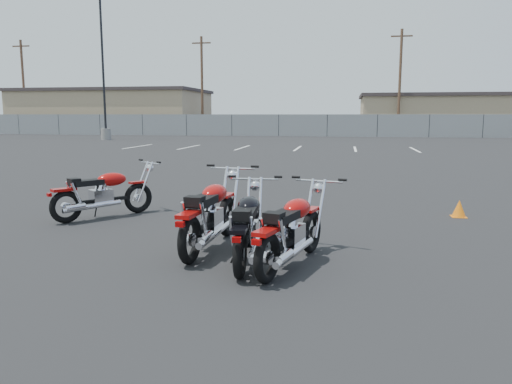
% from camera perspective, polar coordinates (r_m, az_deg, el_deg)
% --- Properties ---
extents(ground, '(120.00, 120.00, 0.00)m').
position_cam_1_polar(ground, '(6.89, -2.52, -6.06)').
color(ground, black).
rests_on(ground, ground).
extents(motorcycle_front_red, '(1.48, 1.74, 0.95)m').
position_cam_1_polar(motorcycle_front_red, '(8.98, -17.05, -0.14)').
color(motorcycle_front_red, black).
rests_on(motorcycle_front_red, ground).
extents(motorcycle_second_black, '(0.75, 1.94, 0.95)m').
position_cam_1_polar(motorcycle_second_black, '(6.03, -0.93, -4.01)').
color(motorcycle_second_black, black).
rests_on(motorcycle_second_black, ground).
extents(motorcycle_third_red, '(0.81, 2.11, 1.03)m').
position_cam_1_polar(motorcycle_third_red, '(6.62, -5.19, -2.55)').
color(motorcycle_third_red, black).
rests_on(motorcycle_third_red, ground).
extents(motorcycle_rear_red, '(0.95, 1.94, 0.96)m').
position_cam_1_polar(motorcycle_rear_red, '(5.84, 4.14, -4.40)').
color(motorcycle_rear_red, black).
rests_on(motorcycle_rear_red, ground).
extents(training_cone_near, '(0.25, 0.25, 0.30)m').
position_cam_1_polar(training_cone_near, '(9.40, 22.19, -1.76)').
color(training_cone_near, orange).
rests_on(training_cone_near, ground).
extents(light_pole_west, '(0.80, 0.70, 11.10)m').
position_cam_1_polar(light_pole_west, '(37.33, -16.94, 10.27)').
color(light_pole_west, gray).
rests_on(light_pole_west, ground).
extents(chainlink_fence, '(80.06, 0.06, 1.80)m').
position_cam_1_polar(chainlink_fence, '(41.54, 8.14, 7.54)').
color(chainlink_fence, slate).
rests_on(chainlink_fence, ground).
extents(tan_building_west, '(18.40, 10.40, 4.30)m').
position_cam_1_polar(tan_building_west, '(53.88, -15.92, 8.90)').
color(tan_building_west, tan).
rests_on(tan_building_west, ground).
extents(tan_building_east, '(14.40, 9.40, 3.70)m').
position_cam_1_polar(tan_building_east, '(51.22, 19.91, 8.41)').
color(tan_building_east, tan).
rests_on(tan_building_east, ground).
extents(utility_pole_a, '(1.80, 0.24, 9.00)m').
position_cam_1_polar(utility_pole_a, '(55.40, -25.03, 11.03)').
color(utility_pole_a, '#4C3223').
rests_on(utility_pole_a, ground).
extents(utility_pole_b, '(1.80, 0.24, 9.00)m').
position_cam_1_polar(utility_pole_b, '(48.50, -6.19, 12.22)').
color(utility_pole_b, '#4C3223').
rests_on(utility_pole_b, ground).
extents(utility_pole_c, '(1.80, 0.24, 9.00)m').
position_cam_1_polar(utility_pole_c, '(45.82, 16.12, 12.13)').
color(utility_pole_c, '#4C3223').
rests_on(utility_pole_c, ground).
extents(parking_line_stripes, '(15.12, 4.00, 0.01)m').
position_cam_1_polar(parking_line_stripes, '(26.85, 1.59, 5.05)').
color(parking_line_stripes, silver).
rests_on(parking_line_stripes, ground).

